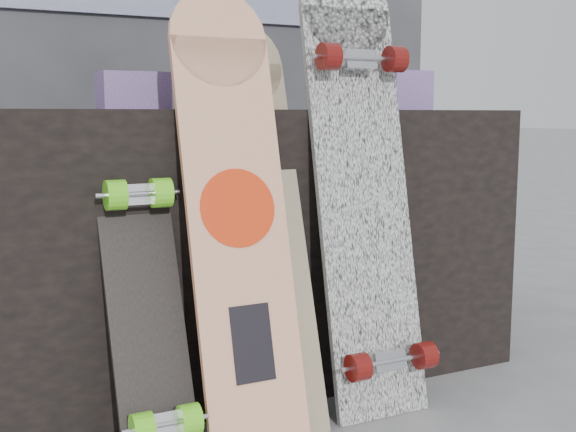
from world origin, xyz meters
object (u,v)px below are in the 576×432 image
longboard_geisha (236,202)px  skateboard_dark (145,288)px  longboard_celtic (259,210)px  longboard_cascadia (363,175)px  vendor_table (243,244)px

longboard_geisha → skateboard_dark: size_ratio=1.43×
longboard_celtic → longboard_cascadia: 0.30m
longboard_geisha → longboard_cascadia: size_ratio=0.91×
vendor_table → longboard_cascadia: bearing=-61.1°
longboard_geisha → longboard_celtic: bearing=35.1°
longboard_geisha → vendor_table: bearing=65.1°
vendor_table → longboard_geisha: bearing=-114.9°
vendor_table → longboard_geisha: size_ratio=1.46×
longboard_geisha → longboard_celtic: 0.11m
vendor_table → longboard_celtic: (-0.09, -0.32, 0.15)m
skateboard_dark → longboard_geisha: bearing=-2.8°
longboard_geisha → longboard_cascadia: bearing=4.3°
vendor_table → skateboard_dark: (-0.40, -0.37, -0.01)m
vendor_table → longboard_celtic: 0.36m
vendor_table → longboard_geisha: 0.46m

